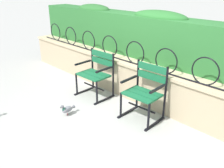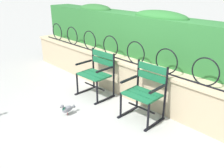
# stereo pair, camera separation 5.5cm
# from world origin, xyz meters

# --- Properties ---
(ground_plane) EXTENTS (60.00, 60.00, 0.00)m
(ground_plane) POSITION_xyz_m (0.00, 0.00, 0.00)
(ground_plane) COLOR #ADADA8
(stone_wall) EXTENTS (6.97, 0.41, 0.70)m
(stone_wall) POSITION_xyz_m (0.00, 0.92, 0.35)
(stone_wall) COLOR tan
(stone_wall) RESTS_ON ground
(iron_arch_fence) EXTENTS (6.44, 0.02, 0.42)m
(iron_arch_fence) POSITION_xyz_m (-0.12, 0.85, 0.89)
(iron_arch_fence) COLOR black
(iron_arch_fence) RESTS_ON stone_wall
(hedge_row) EXTENTS (6.83, 0.55, 0.92)m
(hedge_row) POSITION_xyz_m (0.02, 1.38, 1.14)
(hedge_row) COLOR #2D7033
(hedge_row) RESTS_ON stone_wall
(park_chair_left) EXTENTS (0.64, 0.55, 0.86)m
(park_chair_left) POSITION_xyz_m (-0.75, 0.46, 0.47)
(park_chair_left) COLOR #19663D
(park_chair_left) RESTS_ON ground
(park_chair_right) EXTENTS (0.62, 0.55, 0.90)m
(park_chair_right) POSITION_xyz_m (0.43, 0.47, 0.47)
(park_chair_right) COLOR #19663D
(park_chair_right) RESTS_ON ground
(pigeon_far_side) EXTENTS (0.12, 0.29, 0.22)m
(pigeon_far_side) POSITION_xyz_m (-0.49, -0.41, 0.11)
(pigeon_far_side) COLOR gray
(pigeon_far_side) RESTS_ON ground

